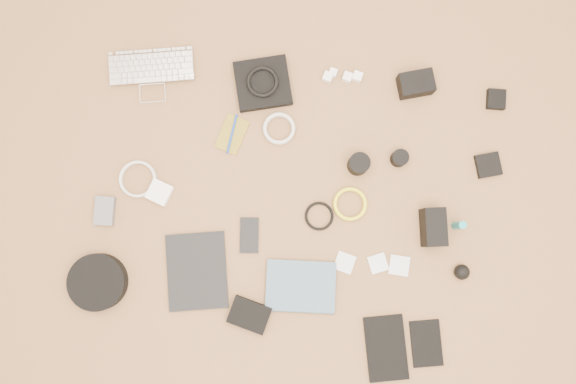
# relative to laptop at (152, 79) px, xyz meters

# --- Properties ---
(room_shell) EXTENTS (4.04, 4.04, 2.58)m
(room_shell) POSITION_rel_laptop_xyz_m (0.55, -0.38, 1.24)
(room_shell) COLOR #8D6341
(room_shell) RESTS_ON ground
(laptop) EXTENTS (0.34, 0.27, 0.02)m
(laptop) POSITION_rel_laptop_xyz_m (0.00, 0.00, 0.00)
(laptop) COLOR silver
(laptop) RESTS_ON ground
(headphone_pouch) EXTENTS (0.24, 0.23, 0.03)m
(headphone_pouch) POSITION_rel_laptop_xyz_m (0.40, 0.03, 0.00)
(headphone_pouch) COLOR black
(headphone_pouch) RESTS_ON ground
(headphones) EXTENTS (0.15, 0.15, 0.01)m
(headphones) POSITION_rel_laptop_xyz_m (0.40, 0.03, 0.03)
(headphones) COLOR black
(headphones) RESTS_ON headphone_pouch
(charger_a) EXTENTS (0.03, 0.03, 0.03)m
(charger_a) POSITION_rel_laptop_xyz_m (0.65, 0.10, 0.00)
(charger_a) COLOR white
(charger_a) RESTS_ON ground
(charger_b) EXTENTS (0.04, 0.04, 0.03)m
(charger_b) POSITION_rel_laptop_xyz_m (0.63, 0.09, 0.00)
(charger_b) COLOR white
(charger_b) RESTS_ON ground
(charger_c) EXTENTS (0.04, 0.04, 0.03)m
(charger_c) POSITION_rel_laptop_xyz_m (0.74, 0.10, 0.00)
(charger_c) COLOR white
(charger_c) RESTS_ON ground
(charger_d) EXTENTS (0.04, 0.04, 0.03)m
(charger_d) POSITION_rel_laptop_xyz_m (0.70, 0.09, 0.00)
(charger_d) COLOR white
(charger_d) RESTS_ON ground
(dslr_camera) EXTENTS (0.14, 0.12, 0.07)m
(dslr_camera) POSITION_rel_laptop_xyz_m (0.95, 0.09, 0.02)
(dslr_camera) COLOR black
(dslr_camera) RESTS_ON ground
(lens_pouch) EXTENTS (0.07, 0.08, 0.03)m
(lens_pouch) POSITION_rel_laptop_xyz_m (1.25, 0.08, 0.00)
(lens_pouch) COLOR black
(lens_pouch) RESTS_ON ground
(notebook_olive) EXTENTS (0.12, 0.15, 0.01)m
(notebook_olive) POSITION_rel_laptop_xyz_m (0.31, -0.17, -0.01)
(notebook_olive) COLOR olive
(notebook_olive) RESTS_ON ground
(pen_blue) EXTENTS (0.02, 0.15, 0.01)m
(pen_blue) POSITION_rel_laptop_xyz_m (0.31, -0.17, -0.00)
(pen_blue) COLOR #1437A5
(pen_blue) RESTS_ON notebook_olive
(cable_white_a) EXTENTS (0.15, 0.15, 0.01)m
(cable_white_a) POSITION_rel_laptop_xyz_m (0.48, -0.12, -0.01)
(cable_white_a) COLOR silver
(cable_white_a) RESTS_ON ground
(lens_a) EXTENTS (0.08, 0.08, 0.08)m
(lens_a) POSITION_rel_laptop_xyz_m (0.78, -0.22, 0.03)
(lens_a) COLOR black
(lens_a) RESTS_ON ground
(lens_b) EXTENTS (0.07, 0.07, 0.05)m
(lens_b) POSITION_rel_laptop_xyz_m (0.92, -0.18, 0.02)
(lens_b) COLOR black
(lens_b) RESTS_ON ground
(card_reader) EXTENTS (0.11, 0.11, 0.02)m
(card_reader) POSITION_rel_laptop_xyz_m (1.24, -0.16, -0.00)
(card_reader) COLOR black
(card_reader) RESTS_ON ground
(power_brick) EXTENTS (0.10, 0.10, 0.03)m
(power_brick) POSITION_rel_laptop_xyz_m (0.09, -0.41, 0.00)
(power_brick) COLOR white
(power_brick) RESTS_ON ground
(cable_white_b) EXTENTS (0.17, 0.17, 0.01)m
(cable_white_b) POSITION_rel_laptop_xyz_m (0.00, -0.37, -0.01)
(cable_white_b) COLOR silver
(cable_white_b) RESTS_ON ground
(cable_black) EXTENTS (0.10, 0.10, 0.01)m
(cable_black) POSITION_rel_laptop_xyz_m (0.66, -0.42, -0.01)
(cable_black) COLOR black
(cable_black) RESTS_ON ground
(cable_yellow) EXTENTS (0.12, 0.12, 0.01)m
(cable_yellow) POSITION_rel_laptop_xyz_m (0.77, -0.36, -0.01)
(cable_yellow) COLOR yellow
(cable_yellow) RESTS_ON ground
(flash) EXTENTS (0.09, 0.14, 0.10)m
(flash) POSITION_rel_laptop_xyz_m (1.06, -0.41, 0.04)
(flash) COLOR black
(flash) RESTS_ON ground
(lens_cleaner) EXTENTS (0.03, 0.03, 0.09)m
(lens_cleaner) POSITION_rel_laptop_xyz_m (1.15, -0.39, 0.03)
(lens_cleaner) COLOR teal
(lens_cleaner) RESTS_ON ground
(battery_charger) EXTENTS (0.07, 0.11, 0.03)m
(battery_charger) POSITION_rel_laptop_xyz_m (-0.10, -0.50, 0.00)
(battery_charger) COLOR #5E5F63
(battery_charger) RESTS_ON ground
(tablet) EXTENTS (0.26, 0.31, 0.01)m
(tablet) POSITION_rel_laptop_xyz_m (0.26, -0.67, -0.01)
(tablet) COLOR black
(tablet) RESTS_ON ground
(phone) EXTENTS (0.08, 0.13, 0.01)m
(phone) POSITION_rel_laptop_xyz_m (0.42, -0.52, -0.01)
(phone) COLOR black
(phone) RESTS_ON ground
(filter_case_left) EXTENTS (0.08, 0.08, 0.01)m
(filter_case_left) POSITION_rel_laptop_xyz_m (0.77, -0.57, -0.01)
(filter_case_left) COLOR silver
(filter_case_left) RESTS_ON ground
(filter_case_mid) EXTENTS (0.08, 0.08, 0.01)m
(filter_case_mid) POSITION_rel_laptop_xyz_m (0.89, -0.56, -0.01)
(filter_case_mid) COLOR silver
(filter_case_mid) RESTS_ON ground
(filter_case_right) EXTENTS (0.07, 0.07, 0.01)m
(filter_case_right) POSITION_rel_laptop_xyz_m (0.96, -0.56, -0.01)
(filter_case_right) COLOR silver
(filter_case_right) RESTS_ON ground
(air_blower) EXTENTS (0.06, 0.06, 0.05)m
(air_blower) POSITION_rel_laptop_xyz_m (1.18, -0.55, 0.02)
(air_blower) COLOR black
(air_blower) RESTS_ON ground
(headphone_case) EXTENTS (0.20, 0.20, 0.05)m
(headphone_case) POSITION_rel_laptop_xyz_m (-0.08, -0.75, 0.02)
(headphone_case) COLOR black
(headphone_case) RESTS_ON ground
(drive_case) EXTENTS (0.15, 0.13, 0.03)m
(drive_case) POSITION_rel_laptop_xyz_m (0.46, -0.79, 0.00)
(drive_case) COLOR black
(drive_case) RESTS_ON ground
(paperback) EXTENTS (0.26, 0.20, 0.02)m
(paperback) POSITION_rel_laptop_xyz_m (0.63, -0.76, -0.00)
(paperback) COLOR #466377
(paperback) RESTS_ON ground
(notebook_black_a) EXTENTS (0.18, 0.25, 0.02)m
(notebook_black_a) POSITION_rel_laptop_xyz_m (0.95, -0.85, -0.00)
(notebook_black_a) COLOR black
(notebook_black_a) RESTS_ON ground
(notebook_black_b) EXTENTS (0.13, 0.18, 0.01)m
(notebook_black_b) POSITION_rel_laptop_xyz_m (1.09, -0.81, -0.01)
(notebook_black_b) COLOR black
(notebook_black_b) RESTS_ON ground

